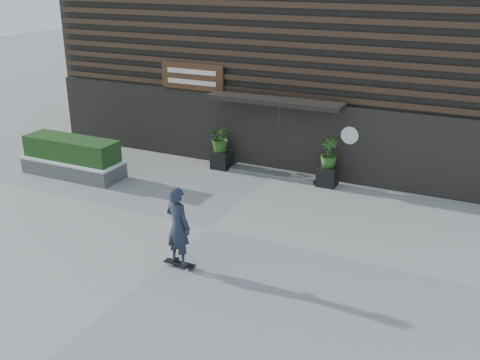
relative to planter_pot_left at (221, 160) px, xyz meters
The scene contains 11 objects.
ground 4.80m from the planter_pot_left, 66.64° to the right, with size 80.00×80.00×0.00m, color #9C9A94.
entrance_step 1.93m from the planter_pot_left, ahead, with size 3.00×0.80×0.12m, color #535351.
planter_pot_left is the anchor object (origin of this frame).
bamboo_left 0.78m from the planter_pot_left, ahead, with size 0.86×0.75×0.96m, color #2D591E.
planter_pot_right 3.80m from the planter_pot_left, ahead, with size 0.60×0.60×0.60m, color black.
bamboo_right 3.88m from the planter_pot_left, ahead, with size 0.54×0.54×0.96m, color #2D591E.
raised_bed 4.97m from the planter_pot_left, 146.26° to the right, with size 3.50×1.20×0.50m, color #4B4B48.
snow_layer 4.98m from the planter_pot_left, 146.26° to the right, with size 3.50×1.20×0.08m, color white.
hedge 5.01m from the planter_pot_left, 146.26° to the right, with size 3.30×1.00×0.70m, color #1A3C16.
building 6.94m from the planter_pot_left, 71.14° to the left, with size 18.00×11.00×8.00m.
skateboarder 6.90m from the planter_pot_left, 70.60° to the right, with size 0.78×0.61×1.98m.
Camera 1 is at (6.60, -11.72, 6.52)m, focal length 41.73 mm.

